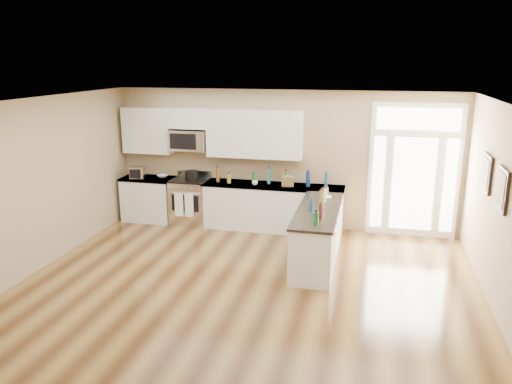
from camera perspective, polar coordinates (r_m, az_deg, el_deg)
ground at (r=6.96m, az=-3.09°, el=-14.12°), size 8.00×8.00×0.00m
room_shell at (r=6.31m, az=-3.31°, el=-0.43°), size 8.00×8.00×8.00m
back_cabinet_left at (r=10.98m, az=-12.11°, el=-0.91°), size 1.10×0.66×0.94m
back_cabinet_right at (r=10.14m, az=1.90°, el=-1.91°), size 2.85×0.66×0.94m
peninsula_cabinet at (r=8.63m, az=7.04°, el=-5.12°), size 0.69×2.32×0.94m
upper_cabinet_left at (r=10.82m, az=-12.27°, el=6.89°), size 1.04×0.33×0.95m
upper_cabinet_right at (r=10.04m, az=-0.19°, el=6.63°), size 1.94×0.33×0.95m
upper_cabinet_short at (r=10.42m, az=-7.67°, el=8.32°), size 0.82×0.33×0.40m
microwave at (r=10.44m, az=-7.67°, el=5.90°), size 0.78×0.41×0.42m
entry_door at (r=10.03m, az=17.59°, el=2.30°), size 1.70×0.10×2.60m
wall_art_near at (r=8.38m, az=24.83°, el=1.98°), size 0.05×0.58×0.58m
wall_art_far at (r=7.42m, az=26.26°, el=0.30°), size 0.05×0.58×0.58m
kitchen_range at (r=10.61m, az=-7.48°, el=-1.04°), size 0.76×0.68×1.08m
stockpot at (r=10.40m, az=-7.35°, el=1.93°), size 0.30×0.30×0.21m
toaster_oven at (r=10.80m, az=-13.37°, el=2.17°), size 0.33×0.28×0.25m
cardboard_box at (r=9.91m, az=3.66°, el=1.25°), size 0.25×0.20×0.19m
bowl_left at (r=10.81m, az=-10.62°, el=1.80°), size 0.25×0.25×0.05m
bowl_peninsula at (r=9.07m, az=8.08°, el=-0.63°), size 0.22×0.22×0.05m
cup_counter at (r=9.98m, az=-0.13°, el=1.06°), size 0.12×0.12×0.09m
counter_bottles at (r=9.32m, az=3.69°, el=0.56°), size 2.38×2.44×0.31m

